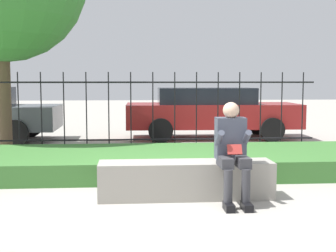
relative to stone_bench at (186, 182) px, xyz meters
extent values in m
plane|color=#A8A399|center=(-0.28, 0.00, -0.22)|extent=(60.00, 60.00, 0.00)
cube|color=gray|center=(0.00, 0.00, 0.03)|extent=(2.32, 0.50, 0.49)
cube|color=slate|center=(0.00, 0.00, -0.18)|extent=(2.22, 0.46, 0.08)
cube|color=black|center=(0.45, -0.65, -0.17)|extent=(0.11, 0.26, 0.09)
cylinder|color=#38383D|center=(0.45, -0.59, 0.07)|extent=(0.11, 0.11, 0.40)
cube|color=#38383D|center=(0.45, -0.38, 0.33)|extent=(0.15, 0.42, 0.13)
cube|color=black|center=(0.67, -0.65, -0.17)|extent=(0.11, 0.26, 0.09)
cylinder|color=#38383D|center=(0.67, -0.59, 0.07)|extent=(0.11, 0.11, 0.40)
cube|color=#38383D|center=(0.67, -0.38, 0.33)|extent=(0.15, 0.42, 0.13)
cube|color=#424756|center=(0.56, -0.17, 0.60)|extent=(0.38, 0.24, 0.54)
sphere|color=#DBB293|center=(0.56, -0.19, 0.97)|extent=(0.21, 0.21, 0.21)
cylinder|color=#424756|center=(0.39, -0.33, 0.62)|extent=(0.08, 0.29, 0.24)
cylinder|color=#424756|center=(0.73, -0.33, 0.62)|extent=(0.08, 0.29, 0.24)
cube|color=#B2332D|center=(0.56, -0.43, 0.49)|extent=(0.18, 0.09, 0.13)
cube|color=#3D7533|center=(-0.28, 1.86, -0.05)|extent=(8.77, 2.31, 0.33)
cylinder|color=black|center=(-0.28, 3.49, 0.13)|extent=(6.77, 0.03, 0.03)
cylinder|color=black|center=(-0.28, 3.49, 1.31)|extent=(6.77, 0.03, 0.03)
cylinder|color=black|center=(-2.99, 3.49, 0.65)|extent=(0.02, 0.02, 1.73)
cylinder|color=black|center=(-2.54, 3.49, 0.65)|extent=(0.02, 0.02, 1.73)
cylinder|color=black|center=(-2.09, 3.49, 0.65)|extent=(0.02, 0.02, 1.73)
cylinder|color=black|center=(-1.64, 3.49, 0.65)|extent=(0.02, 0.02, 1.73)
cylinder|color=black|center=(-1.19, 3.49, 0.65)|extent=(0.02, 0.02, 1.73)
cylinder|color=black|center=(-0.74, 3.49, 0.65)|extent=(0.02, 0.02, 1.73)
cylinder|color=black|center=(-0.28, 3.49, 0.65)|extent=(0.02, 0.02, 1.73)
cylinder|color=black|center=(0.17, 3.49, 0.65)|extent=(0.02, 0.02, 1.73)
cylinder|color=black|center=(0.62, 3.49, 0.65)|extent=(0.02, 0.02, 1.73)
cylinder|color=black|center=(1.07, 3.49, 0.65)|extent=(0.02, 0.02, 1.73)
cylinder|color=black|center=(1.52, 3.49, 0.65)|extent=(0.02, 0.02, 1.73)
cylinder|color=black|center=(1.97, 3.49, 0.65)|extent=(0.02, 0.02, 1.73)
cylinder|color=black|center=(2.42, 3.49, 0.65)|extent=(0.02, 0.02, 1.73)
cylinder|color=black|center=(2.87, 3.49, 0.65)|extent=(0.02, 0.02, 1.73)
cube|color=maroon|center=(1.44, 6.31, 0.40)|extent=(4.62, 1.75, 0.63)
cube|color=black|center=(1.25, 6.31, 0.93)|extent=(2.55, 1.51, 0.43)
cylinder|color=black|center=(2.84, 5.47, 0.09)|extent=(0.62, 0.21, 0.62)
cylinder|color=black|center=(2.87, 7.09, 0.09)|extent=(0.62, 0.21, 0.62)
cylinder|color=black|center=(0.00, 5.53, 0.09)|extent=(0.62, 0.21, 0.62)
cylinder|color=black|center=(0.03, 7.15, 0.09)|extent=(0.62, 0.21, 0.62)
cylinder|color=black|center=(-3.49, 5.23, 0.09)|extent=(0.63, 0.21, 0.63)
cylinder|color=black|center=(-3.51, 7.01, 0.09)|extent=(0.63, 0.21, 0.63)
cylinder|color=brown|center=(-3.40, 4.02, 1.15)|extent=(0.26, 0.26, 2.74)
camera|label=1|loc=(-0.71, -6.10, 1.36)|focal=50.00mm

